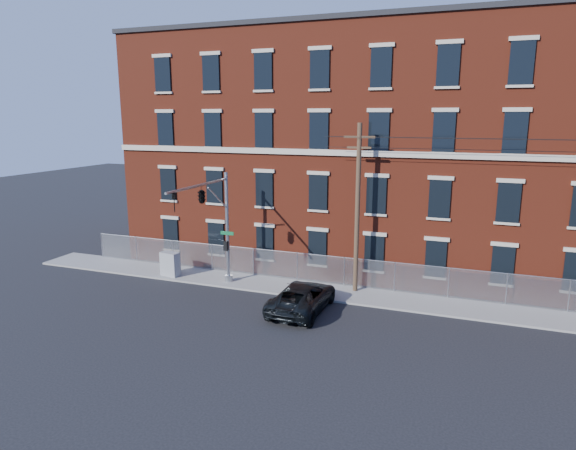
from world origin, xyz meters
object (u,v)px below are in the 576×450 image
(traffic_signal_mast, at_px, (208,206))
(utility_cabinet, at_px, (170,264))
(utility_pole_near, at_px, (358,206))
(pickup_truck, at_px, (302,297))

(traffic_signal_mast, distance_m, utility_cabinet, 6.43)
(traffic_signal_mast, distance_m, utility_pole_near, 8.70)
(utility_pole_near, relative_size, utility_cabinet, 6.31)
(pickup_truck, bearing_deg, traffic_signal_mast, -3.18)
(utility_pole_near, xyz_separation_m, pickup_truck, (-2.07, -3.88, -4.56))
(traffic_signal_mast, xyz_separation_m, utility_cabinet, (-4.15, 2.02, -4.48))
(traffic_signal_mast, relative_size, utility_cabinet, 4.41)
(traffic_signal_mast, relative_size, pickup_truck, 1.25)
(traffic_signal_mast, bearing_deg, pickup_truck, -4.43)
(utility_pole_near, bearing_deg, utility_cabinet, -173.43)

